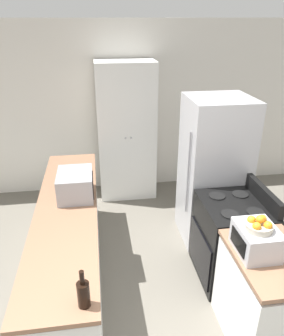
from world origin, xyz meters
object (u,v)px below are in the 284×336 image
(refrigerator, at_px, (213,172))
(stove, at_px, (230,240))
(fruit_bowl, at_px, (259,225))
(pantry_cabinet, at_px, (126,132))
(microwave, at_px, (76,185))
(toaster_oven, at_px, (256,240))
(wine_bottle, at_px, (83,293))

(refrigerator, bearing_deg, stove, -92.87)
(refrigerator, height_order, fruit_bowl, refrigerator)
(pantry_cabinet, xyz_separation_m, fruit_bowl, (0.74, -2.75, 0.14))
(microwave, relative_size, toaster_oven, 1.25)
(pantry_cabinet, distance_m, toaster_oven, 2.83)
(refrigerator, height_order, toaster_oven, refrigerator)
(pantry_cabinet, relative_size, refrigerator, 1.14)
(refrigerator, xyz_separation_m, wine_bottle, (-1.52, -1.82, 0.10))
(fruit_bowl, bearing_deg, refrigerator, 82.72)
(stove, bearing_deg, refrigerator, 87.13)
(stove, relative_size, fruit_bowl, 5.01)
(stove, distance_m, microwave, 1.73)
(pantry_cabinet, bearing_deg, refrigerator, -53.56)
(wine_bottle, relative_size, toaster_oven, 0.78)
(stove, relative_size, toaster_oven, 2.93)
(microwave, xyz_separation_m, fruit_bowl, (1.43, -1.14, 0.14))
(wine_bottle, distance_m, fruit_bowl, 1.38)
(pantry_cabinet, relative_size, stove, 1.94)
(refrigerator, relative_size, wine_bottle, 6.37)
(wine_bottle, bearing_deg, microwave, 93.99)
(microwave, bearing_deg, pantry_cabinet, 66.71)
(toaster_oven, bearing_deg, stove, 78.53)
(fruit_bowl, bearing_deg, stove, 78.25)
(stove, xyz_separation_m, microwave, (-1.59, 0.40, 0.57))
(stove, height_order, toaster_oven, toaster_oven)
(pantry_cabinet, distance_m, stove, 2.28)
(wine_bottle, height_order, toaster_oven, wine_bottle)
(microwave, height_order, fruit_bowl, fruit_bowl)
(pantry_cabinet, height_order, microwave, pantry_cabinet)
(microwave, xyz_separation_m, wine_bottle, (0.10, -1.47, -0.03))
(microwave, relative_size, wine_bottle, 1.59)
(fruit_bowl, bearing_deg, toaster_oven, 66.96)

